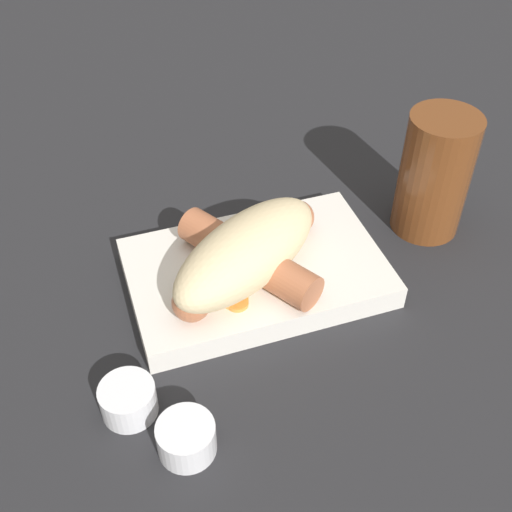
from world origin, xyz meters
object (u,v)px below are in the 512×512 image
(food_tray, at_px, (256,273))
(condiment_cup_far, at_px, (187,439))
(sausage, at_px, (248,257))
(drink_glass, at_px, (435,175))
(condiment_cup_near, at_px, (129,401))
(bread_roll, at_px, (246,252))

(food_tray, height_order, condiment_cup_far, condiment_cup_far)
(sausage, bearing_deg, drink_glass, -171.62)
(condiment_cup_far, bearing_deg, food_tray, -124.98)
(condiment_cup_near, xyz_separation_m, condiment_cup_far, (-0.04, 0.05, 0.00))
(sausage, bearing_deg, condiment_cup_near, 36.73)
(condiment_cup_near, bearing_deg, sausage, -143.27)
(food_tray, distance_m, drink_glass, 0.22)
(food_tray, height_order, bread_roll, bread_roll)
(bread_roll, relative_size, condiment_cup_far, 4.07)
(bread_roll, distance_m, condiment_cup_far, 0.18)
(food_tray, distance_m, condiment_cup_near, 0.19)
(condiment_cup_near, bearing_deg, drink_glass, -159.14)
(bread_roll, relative_size, drink_glass, 1.41)
(food_tray, height_order, drink_glass, drink_glass)
(bread_roll, xyz_separation_m, drink_glass, (-0.22, -0.04, 0.01))
(food_tray, bearing_deg, condiment_cup_near, 36.46)
(condiment_cup_far, bearing_deg, condiment_cup_near, -53.54)
(food_tray, xyz_separation_m, condiment_cup_near, (0.15, 0.11, 0.00))
(condiment_cup_near, bearing_deg, bread_roll, -144.22)
(condiment_cup_far, relative_size, drink_glass, 0.35)
(bread_roll, bearing_deg, drink_glass, -170.23)
(food_tray, height_order, sausage, sausage)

